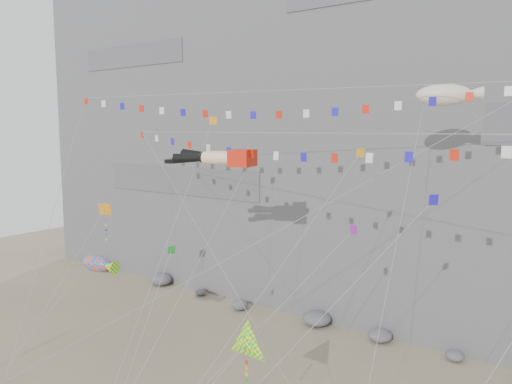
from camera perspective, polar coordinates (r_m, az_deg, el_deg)
cliff at (r=57.73m, az=14.73°, el=14.29°), size 80.00×28.00×50.00m
talus_boulders at (r=46.82m, az=6.95°, el=-14.19°), size 60.00×3.00×1.20m
legs_kite at (r=35.11m, az=-4.28°, el=3.93°), size 6.74×15.53×21.20m
flag_banner_upper at (r=35.83m, az=1.11°, el=11.44°), size 34.39×15.55×27.45m
flag_banner_lower at (r=31.28m, az=3.87°, el=6.73°), size 34.61×11.40×21.43m
harlequin_kite at (r=41.01m, az=-16.90°, el=-1.96°), size 3.44×8.57×13.77m
fish_windsock at (r=39.31m, az=-17.74°, el=-7.81°), size 7.02×5.44×10.25m
delta_kite at (r=27.50m, az=-1.14°, el=-17.03°), size 4.33×7.89×10.23m
blimp_windsock at (r=34.45m, az=20.68°, el=10.30°), size 4.48×15.05×24.00m
small_kite_a at (r=36.52m, az=-5.13°, el=7.61°), size 2.49×13.55×22.34m
small_kite_b at (r=30.21m, az=10.73°, el=-4.65°), size 7.79×12.58×18.15m
small_kite_c at (r=32.64m, az=-9.73°, el=-6.81°), size 1.77×7.37×12.02m
small_kite_d at (r=30.13m, az=11.43°, el=3.80°), size 7.10×13.07×21.39m
small_kite_e at (r=25.26m, az=19.07°, el=-1.48°), size 10.96×8.42×19.21m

